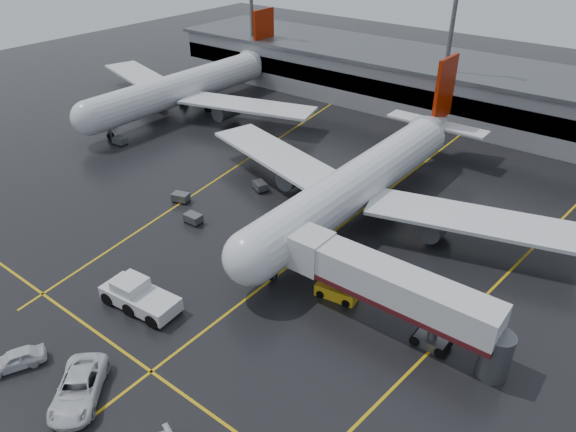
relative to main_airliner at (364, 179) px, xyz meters
The scene contains 20 objects.
ground 10.57m from the main_airliner, 90.00° to the right, with size 220.00×220.00×0.00m, color black.
apron_line_centre 10.57m from the main_airliner, 90.00° to the right, with size 0.25×90.00×0.02m, color gold.
apron_line_stop 31.98m from the main_airliner, 90.00° to the right, with size 60.00×0.25×0.02m, color gold.
apron_line_left 20.44m from the main_airliner, behind, with size 0.25×70.00×0.02m, color gold.
apron_line_right 18.49m from the main_airliner, ahead, with size 0.25×70.00×0.02m, color gold.
terminal 38.23m from the main_airliner, 90.00° to the left, with size 122.00×19.00×8.60m.
light_mast_left 56.34m from the main_airliner, 144.33° to the left, with size 3.00×1.20×25.45m.
light_mast_mid 34.26m from the main_airliner, 98.80° to the left, with size 3.00×1.20×25.45m.
main_airliner is the anchor object (origin of this frame).
second_airliner 43.68m from the main_airliner, 164.05° to the left, with size 48.80×45.60×14.10m.
jet_bridge 19.68m from the main_airliner, 52.90° to the right, with size 19.90×3.40×6.05m.
pushback_tractor 28.23m from the main_airliner, 104.35° to the right, with size 7.72×3.83×2.67m.
belt_loader 16.88m from the main_airliner, 67.15° to the right, with size 4.08×2.28×2.46m.
service_van_a 36.72m from the main_airliner, 93.37° to the right, with size 3.07×6.67×1.85m, color silver.
service_van_d 38.93m from the main_airliner, 103.10° to the right, with size 1.78×4.43×1.51m, color silver.
baggage_cart_a 20.03m from the main_airliner, 133.97° to the right, with size 2.04×1.37×1.12m.
baggage_cart_b 22.17m from the main_airliner, 147.80° to the right, with size 2.30×1.84×1.12m.
baggage_cart_c 13.80m from the main_airliner, 164.75° to the right, with size 2.36×2.02×1.12m.
baggage_cart_d 47.53m from the main_airliner, behind, with size 2.35×1.99×1.12m.
baggage_cart_e 39.39m from the main_airliner, behind, with size 2.09×1.45×1.12m.
Camera 1 is at (26.48, -38.69, 31.72)m, focal length 33.22 mm.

